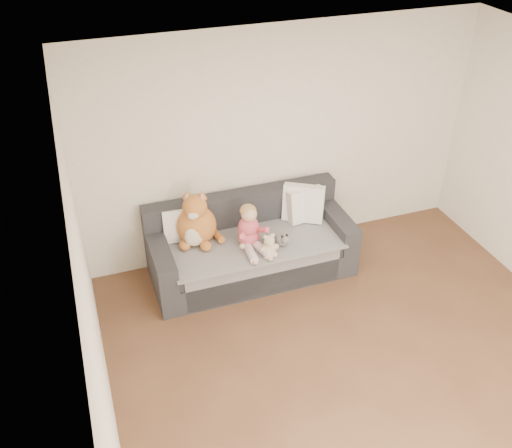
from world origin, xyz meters
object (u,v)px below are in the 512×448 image
Objects in this scene: sippy_cup at (268,238)px; plush_cat at (196,223)px; sofa at (250,248)px; toddler at (250,230)px; teddy_bear at (269,247)px.

plush_cat is at bearing 159.01° from sippy_cup.
sofa is at bearing 13.20° from plush_cat.
plush_cat is (-0.51, 0.26, 0.03)m from toddler.
teddy_bear is (0.07, -0.40, 0.27)m from sofa.
toddler reaches higher than teddy_bear.
plush_cat is at bearing 171.03° from sofa.
teddy_bear reaches higher than sippy_cup.
toddler is 4.32× the size of sippy_cup.
sofa is at bearing 65.99° from toddler.
toddler reaches higher than sofa.
sofa is 0.41m from toddler.
toddler is 1.89× the size of teddy_bear.
plush_cat is 0.81m from teddy_bear.
teddy_bear is at bearing -79.95° from sofa.
sofa is 0.48m from teddy_bear.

